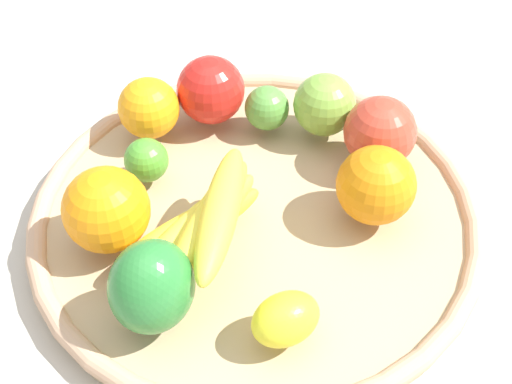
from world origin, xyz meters
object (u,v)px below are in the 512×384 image
Objects in this scene: apple_2 at (325,105)px; lemon_0 at (286,319)px; orange_0 at (106,207)px; banana_bunch at (204,222)px; orange_1 at (149,108)px; apple_1 at (211,90)px; orange_2 at (376,185)px; lime_1 at (267,108)px; bell_pepper at (152,287)px; apple_0 at (380,132)px; lime_0 at (146,160)px.

lemon_0 is (-0.24, 0.13, -0.01)m from apple_2.
lemon_0 is 0.20m from orange_0.
banana_bunch is 0.18m from orange_1.
orange_1 is (-0.01, 0.07, -0.00)m from apple_1.
orange_2 is at bearing -135.31° from orange_1.
orange_1 is at bearing -25.74° from orange_0.
apple_1 is at bearing -85.68° from orange_1.
banana_bunch and orange_2 have the same top height.
orange_0 is (-0.15, 0.14, 0.00)m from apple_1.
orange_2 reaches higher than lime_1.
apple_1 reaches higher than apple_2.
orange_2 is 0.14m from apple_2.
apple_2 is (-0.06, -0.11, -0.00)m from apple_1.
lime_1 is at bearing -102.49° from orange_1.
orange_0 is at bearing 38.66° from lemon_0.
apple_1 reaches higher than lime_1.
apple_2 is 0.79× the size of bell_pepper.
apple_2 is at bearing -112.81° from lime_1.
apple_1 reaches higher than lemon_0.
apple_0 is 0.19m from apple_1.
apple_2 is at bearing -52.47° from banana_bunch.
banana_bunch is 2.02× the size of orange_0.
banana_bunch is 0.12m from lemon_0.
orange_1 reaches higher than lemon_0.
apple_2 is 1.38× the size of lime_1.
apple_0 is 0.87× the size of bell_pepper.
lemon_0 is (-0.30, 0.02, -0.02)m from apple_1.
bell_pepper reaches higher than orange_0.
bell_pepper is (-0.18, 0.03, 0.02)m from lime_0.
apple_2 is at bearing 0.03° from orange_2.
apple_0 reaches higher than lemon_0.
lime_0 is 0.20m from apple_2.
apple_1 is 0.13m from apple_2.
orange_0 reaches higher than lemon_0.
lemon_0 is at bearing 177.14° from apple_1.
banana_bunch is at bearing -163.95° from lime_0.
bell_pepper is (-0.11, -0.02, 0.00)m from orange_0.
orange_2 reaches higher than apple_1.
lime_0 is 0.18m from bell_pepper.
apple_0 is 1.53× the size of lime_1.
orange_1 is at bearing 94.32° from apple_1.
orange_1 is (0.12, 0.22, -0.00)m from apple_0.
banana_bunch is at bearing 20.25° from lemon_0.
lime_0 is 0.28× the size of banana_bunch.
lemon_0 is (-0.11, -0.04, -0.02)m from banana_bunch.
orange_0 reaches higher than apple_1.
lime_1 is at bearing 67.19° from apple_2.
banana_bunch is 2.46× the size of orange_1.
apple_0 is 1.10× the size of apple_2.
banana_bunch is at bearing 144.30° from lime_1.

